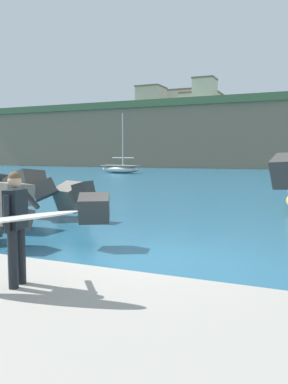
# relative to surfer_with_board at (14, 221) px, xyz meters

# --- Properties ---
(ground_plane) EXTENTS (400.00, 400.00, 0.00)m
(ground_plane) POSITION_rel_surfer_with_board_xyz_m (0.98, 3.33, -1.28)
(ground_plane) COLOR #235B7A
(walkway_path) EXTENTS (48.00, 4.40, 0.24)m
(walkway_path) POSITION_rel_surfer_with_board_xyz_m (0.98, -0.67, -1.16)
(walkway_path) COLOR #9E998E
(walkway_path) RESTS_ON ground
(breakwater_jetty) EXTENTS (32.98, 6.99, 2.35)m
(breakwater_jetty) POSITION_rel_surfer_with_board_xyz_m (1.01, 5.19, -0.26)
(breakwater_jetty) COLOR #605B56
(breakwater_jetty) RESTS_ON ground
(surfer_with_board) EXTENTS (2.12, 1.33, 1.78)m
(surfer_with_board) POSITION_rel_surfer_with_board_xyz_m (0.00, 0.00, 0.00)
(surfer_with_board) COLOR black
(surfer_with_board) RESTS_ON walkway_path
(boat_near_left) EXTENTS (5.48, 2.65, 7.18)m
(boat_near_left) POSITION_rel_surfer_with_board_xyz_m (-17.81, 38.55, -0.73)
(boat_near_left) COLOR beige
(boat_near_left) RESTS_ON ground
(headland_bluff) EXTENTS (98.05, 41.96, 11.50)m
(headland_bluff) POSITION_rel_surfer_with_board_xyz_m (-9.99, 79.29, 4.49)
(headland_bluff) COLOR #847056
(headland_bluff) RESTS_ON ground
(station_building_west) EXTENTS (8.31, 7.21, 4.00)m
(station_building_west) POSITION_rel_surfer_with_board_xyz_m (-19.62, 81.40, 12.24)
(station_building_west) COLOR beige
(station_building_west) RESTS_ON headland_bluff
(station_building_central) EXTENTS (4.26, 4.47, 5.62)m
(station_building_central) POSITION_rel_surfer_with_board_xyz_m (-16.75, 73.16, 13.05)
(station_building_central) COLOR beige
(station_building_central) RESTS_ON headland_bluff
(station_building_east) EXTENTS (8.25, 7.46, 5.81)m
(station_building_east) POSITION_rel_surfer_with_board_xyz_m (-26.55, 87.62, 13.14)
(station_building_east) COLOR beige
(station_building_east) RESTS_ON headland_bluff
(station_building_annex) EXTENTS (5.57, 6.00, 5.66)m
(station_building_annex) POSITION_rel_surfer_with_board_xyz_m (-30.28, 78.37, 13.07)
(station_building_annex) COLOR #B2ADA3
(station_building_annex) RESTS_ON headland_bluff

